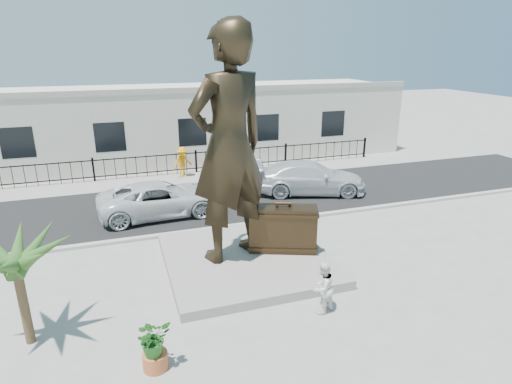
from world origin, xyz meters
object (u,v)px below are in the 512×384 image
suitcase (283,229)px  tourist (323,287)px  statue (229,146)px  car_white (161,199)px

suitcase → tourist: size_ratio=1.48×
statue → suitcase: bearing=152.9°
tourist → car_white: 9.16m
statue → car_white: 6.28m
suitcase → car_white: (-3.44, 5.32, -0.36)m
car_white → suitcase: bearing=-150.4°
suitcase → tourist: (-0.15, -3.23, -0.33)m
tourist → car_white: (-3.29, 8.55, -0.02)m
statue → tourist: statue is taller
statue → suitcase: size_ratio=3.30×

